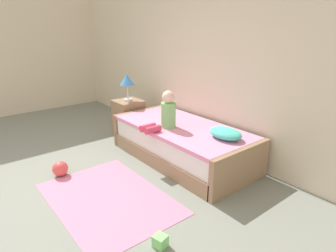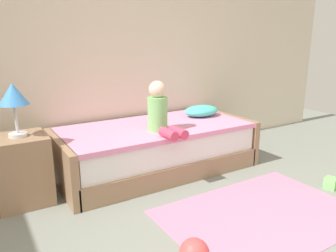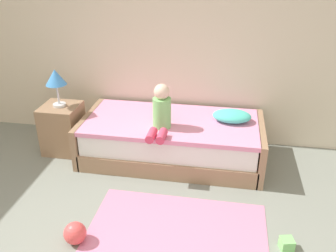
{
  "view_description": "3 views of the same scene",
  "coord_description": "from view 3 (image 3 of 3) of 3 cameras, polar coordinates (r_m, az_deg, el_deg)",
  "views": [
    {
      "loc": [
        3.15,
        -0.51,
        1.8
      ],
      "look_at": [
        0.34,
        1.75,
        0.55
      ],
      "focal_mm": 30.93,
      "sensor_mm": 36.0,
      "label": 1
    },
    {
      "loc": [
        -1.3,
        -0.92,
        1.38
      ],
      "look_at": [
        0.34,
        1.75,
        0.55
      ],
      "focal_mm": 34.59,
      "sensor_mm": 36.0,
      "label": 2
    },
    {
      "loc": [
        0.93,
        -1.69,
        2.29
      ],
      "look_at": [
        0.34,
        1.75,
        0.55
      ],
      "focal_mm": 38.28,
      "sensor_mm": 36.0,
      "label": 3
    }
  ],
  "objects": [
    {
      "name": "wall_rear",
      "position": [
        4.47,
        -2.47,
        15.64
      ],
      "size": [
        7.2,
        0.1,
        2.9
      ],
      "primitive_type": "cube",
      "color": "beige",
      "rests_on": "ground"
    },
    {
      "name": "bed",
      "position": [
        4.26,
        0.58,
        -2.19
      ],
      "size": [
        2.11,
        1.0,
        0.5
      ],
      "color": "#997556",
      "rests_on": "ground"
    },
    {
      "name": "nightstand",
      "position": [
        4.59,
        -16.39,
        -0.36
      ],
      "size": [
        0.44,
        0.44,
        0.6
      ],
      "primitive_type": "cube",
      "color": "#997556",
      "rests_on": "ground"
    },
    {
      "name": "table_lamp",
      "position": [
        4.35,
        -17.46,
        7.14
      ],
      "size": [
        0.24,
        0.24,
        0.45
      ],
      "color": "silver",
      "rests_on": "nightstand"
    },
    {
      "name": "child_figure",
      "position": [
        3.86,
        -1.12,
        2.29
      ],
      "size": [
        0.2,
        0.51,
        0.5
      ],
      "color": "#7FC672",
      "rests_on": "bed"
    },
    {
      "name": "pillow",
      "position": [
        4.16,
        10.13,
        1.58
      ],
      "size": [
        0.44,
        0.3,
        0.13
      ],
      "primitive_type": "ellipsoid",
      "color": "#4CCCBC",
      "rests_on": "bed"
    },
    {
      "name": "toy_ball",
      "position": [
        3.3,
        -14.58,
        -16.18
      ],
      "size": [
        0.19,
        0.19,
        0.19
      ],
      "primitive_type": "sphere",
      "color": "#E54C4C",
      "rests_on": "ground"
    },
    {
      "name": "area_rug",
      "position": [
        3.32,
        1.28,
        -16.97
      ],
      "size": [
        1.6,
        1.1,
        0.01
      ],
      "primitive_type": "cube",
      "color": "pink",
      "rests_on": "ground"
    },
    {
      "name": "toy_block",
      "position": [
        3.32,
        18.37,
        -17.42
      ],
      "size": [
        0.13,
        0.13,
        0.11
      ],
      "primitive_type": "cube",
      "rotation": [
        0.0,
        0.0,
        1.8
      ],
      "color": "#7FD872",
      "rests_on": "ground"
    }
  ]
}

